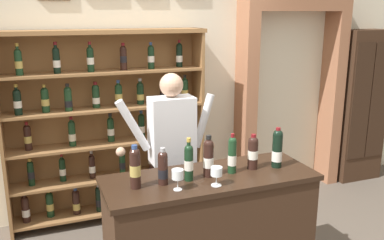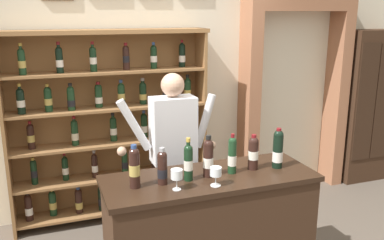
{
  "view_description": "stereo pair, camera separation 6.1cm",
  "coord_description": "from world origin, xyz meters",
  "px_view_note": "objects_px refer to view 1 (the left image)",
  "views": [
    {
      "loc": [
        -1.17,
        -2.67,
        2.15
      ],
      "look_at": [
        -0.1,
        0.11,
        1.38
      ],
      "focal_mm": 39.1,
      "sensor_mm": 36.0,
      "label": 1
    },
    {
      "loc": [
        -1.11,
        -2.69,
        2.15
      ],
      "look_at": [
        -0.1,
        0.11,
        1.38
      ],
      "focal_mm": 39.1,
      "sensor_mm": 36.0,
      "label": 2
    }
  ],
  "objects_px": {
    "wine_shelf": "(107,124)",
    "tasting_bottle_super_tuscan": "(189,161)",
    "tasting_bottle_brunello": "(232,155)",
    "shopkeeper": "(172,145)",
    "tasting_bottle_grappa": "(208,157)",
    "wine_glass_center": "(216,172)",
    "tasting_bottle_riserva": "(135,167)",
    "side_cabinet": "(359,106)",
    "wine_glass_right": "(178,175)",
    "tasting_bottle_chianti": "(253,152)",
    "tasting_counter": "(209,234)",
    "tasting_bottle_rosso": "(277,149)",
    "tasting_bottle_vin_santo": "(163,167)"
  },
  "relations": [
    {
      "from": "tasting_bottle_grappa",
      "to": "tasting_bottle_brunello",
      "type": "height_order",
      "value": "tasting_bottle_grappa"
    },
    {
      "from": "wine_shelf",
      "to": "tasting_bottle_super_tuscan",
      "type": "height_order",
      "value": "wine_shelf"
    },
    {
      "from": "tasting_bottle_brunello",
      "to": "tasting_bottle_chianti",
      "type": "bearing_deg",
      "value": 6.04
    },
    {
      "from": "tasting_bottle_vin_santo",
      "to": "tasting_bottle_rosso",
      "type": "xyz_separation_m",
      "value": [
        0.93,
        0.01,
        0.02
      ]
    },
    {
      "from": "wine_shelf",
      "to": "tasting_bottle_riserva",
      "type": "height_order",
      "value": "wine_shelf"
    },
    {
      "from": "wine_shelf",
      "to": "tasting_bottle_rosso",
      "type": "height_order",
      "value": "wine_shelf"
    },
    {
      "from": "side_cabinet",
      "to": "wine_glass_center",
      "type": "relative_size",
      "value": 14.05
    },
    {
      "from": "tasting_bottle_vin_santo",
      "to": "tasting_bottle_riserva",
      "type": "bearing_deg",
      "value": 178.17
    },
    {
      "from": "tasting_bottle_riserva",
      "to": "wine_glass_center",
      "type": "distance_m",
      "value": 0.57
    },
    {
      "from": "tasting_bottle_riserva",
      "to": "tasting_bottle_rosso",
      "type": "relative_size",
      "value": 0.97
    },
    {
      "from": "tasting_bottle_brunello",
      "to": "wine_shelf",
      "type": "bearing_deg",
      "value": 114.49
    },
    {
      "from": "wine_shelf",
      "to": "shopkeeper",
      "type": "height_order",
      "value": "wine_shelf"
    },
    {
      "from": "shopkeeper",
      "to": "wine_glass_center",
      "type": "xyz_separation_m",
      "value": [
        0.06,
        -0.83,
        0.05
      ]
    },
    {
      "from": "side_cabinet",
      "to": "tasting_bottle_chianti",
      "type": "distance_m",
      "value": 2.79
    },
    {
      "from": "tasting_bottle_super_tuscan",
      "to": "wine_glass_right",
      "type": "bearing_deg",
      "value": -134.48
    },
    {
      "from": "tasting_bottle_vin_santo",
      "to": "tasting_bottle_super_tuscan",
      "type": "xyz_separation_m",
      "value": [
        0.19,
        0.0,
        0.02
      ]
    },
    {
      "from": "tasting_bottle_vin_santo",
      "to": "wine_glass_right",
      "type": "distance_m",
      "value": 0.15
    },
    {
      "from": "shopkeeper",
      "to": "tasting_bottle_grappa",
      "type": "height_order",
      "value": "shopkeeper"
    },
    {
      "from": "tasting_bottle_super_tuscan",
      "to": "tasting_bottle_grappa",
      "type": "relative_size",
      "value": 1.01
    },
    {
      "from": "tasting_bottle_vin_santo",
      "to": "tasting_bottle_chianti",
      "type": "height_order",
      "value": "tasting_bottle_chianti"
    },
    {
      "from": "tasting_counter",
      "to": "tasting_bottle_riserva",
      "type": "relative_size",
      "value": 5.13
    },
    {
      "from": "side_cabinet",
      "to": "tasting_bottle_super_tuscan",
      "type": "relative_size",
      "value": 6.05
    },
    {
      "from": "side_cabinet",
      "to": "tasting_bottle_riserva",
      "type": "xyz_separation_m",
      "value": [
        -3.3,
        -1.5,
        0.15
      ]
    },
    {
      "from": "wine_glass_right",
      "to": "wine_glass_center",
      "type": "height_order",
      "value": "wine_glass_right"
    },
    {
      "from": "wine_shelf",
      "to": "side_cabinet",
      "type": "relative_size",
      "value": 1.06
    },
    {
      "from": "tasting_bottle_grappa",
      "to": "wine_glass_right",
      "type": "bearing_deg",
      "value": -152.18
    },
    {
      "from": "tasting_counter",
      "to": "shopkeeper",
      "type": "relative_size",
      "value": 0.97
    },
    {
      "from": "tasting_bottle_super_tuscan",
      "to": "wine_glass_center",
      "type": "xyz_separation_m",
      "value": [
        0.15,
        -0.16,
        -0.04
      ]
    },
    {
      "from": "wine_glass_right",
      "to": "wine_glass_center",
      "type": "relative_size",
      "value": 1.07
    },
    {
      "from": "tasting_bottle_vin_santo",
      "to": "tasting_bottle_grappa",
      "type": "xyz_separation_m",
      "value": [
        0.36,
        0.02,
        0.02
      ]
    },
    {
      "from": "side_cabinet",
      "to": "tasting_bottle_vin_santo",
      "type": "distance_m",
      "value": 3.45
    },
    {
      "from": "tasting_bottle_riserva",
      "to": "tasting_bottle_grappa",
      "type": "xyz_separation_m",
      "value": [
        0.55,
        0.02,
        -0.0
      ]
    },
    {
      "from": "tasting_counter",
      "to": "tasting_bottle_super_tuscan",
      "type": "distance_m",
      "value": 0.65
    },
    {
      "from": "wine_shelf",
      "to": "tasting_bottle_brunello",
      "type": "xyz_separation_m",
      "value": [
        0.68,
        -1.5,
        0.07
      ]
    },
    {
      "from": "tasting_bottle_brunello",
      "to": "wine_glass_right",
      "type": "relative_size",
      "value": 2.08
    },
    {
      "from": "wine_shelf",
      "to": "tasting_bottle_brunello",
      "type": "distance_m",
      "value": 1.65
    },
    {
      "from": "tasting_bottle_super_tuscan",
      "to": "tasting_bottle_chianti",
      "type": "relative_size",
      "value": 1.15
    },
    {
      "from": "tasting_bottle_riserva",
      "to": "tasting_bottle_chianti",
      "type": "height_order",
      "value": "tasting_bottle_riserva"
    },
    {
      "from": "shopkeeper",
      "to": "tasting_bottle_brunello",
      "type": "xyz_separation_m",
      "value": [
        0.27,
        -0.65,
        0.09
      ]
    },
    {
      "from": "wine_glass_center",
      "to": "side_cabinet",
      "type": "bearing_deg",
      "value": 30.98
    },
    {
      "from": "shopkeeper",
      "to": "tasting_bottle_riserva",
      "type": "relative_size",
      "value": 5.3
    },
    {
      "from": "wine_shelf",
      "to": "tasting_bottle_super_tuscan",
      "type": "distance_m",
      "value": 1.56
    },
    {
      "from": "wine_shelf",
      "to": "wine_glass_center",
      "type": "xyz_separation_m",
      "value": [
        0.47,
        -1.68,
        0.03
      ]
    },
    {
      "from": "tasting_bottle_chianti",
      "to": "wine_glass_center",
      "type": "bearing_deg",
      "value": -153.28
    },
    {
      "from": "tasting_bottle_chianti",
      "to": "tasting_bottle_rosso",
      "type": "xyz_separation_m",
      "value": [
        0.19,
        -0.04,
        0.01
      ]
    },
    {
      "from": "tasting_bottle_grappa",
      "to": "wine_glass_right",
      "type": "relative_size",
      "value": 2.14
    },
    {
      "from": "wine_shelf",
      "to": "tasting_bottle_super_tuscan",
      "type": "xyz_separation_m",
      "value": [
        0.33,
        -1.52,
        0.07
      ]
    },
    {
      "from": "tasting_bottle_riserva",
      "to": "tasting_bottle_super_tuscan",
      "type": "relative_size",
      "value": 0.97
    },
    {
      "from": "tasting_bottle_rosso",
      "to": "wine_shelf",
      "type": "bearing_deg",
      "value": 125.11
    },
    {
      "from": "tasting_bottle_brunello",
      "to": "wine_glass_center",
      "type": "height_order",
      "value": "tasting_bottle_brunello"
    }
  ]
}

